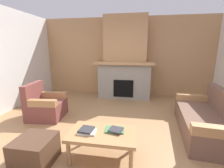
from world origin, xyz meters
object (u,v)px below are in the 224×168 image
at_px(couch, 207,120).
at_px(coffee_table, 102,135).
at_px(armchair, 45,106).
at_px(fireplace, 125,63).
at_px(ottoman, 35,151).

xyz_separation_m(couch, coffee_table, (-1.86, -1.02, 0.09)).
bearing_deg(coffee_table, armchair, 145.18).
xyz_separation_m(armchair, coffee_table, (1.70, -1.18, 0.08)).
bearing_deg(fireplace, couch, -50.19).
bearing_deg(couch, ottoman, -155.28).
xyz_separation_m(fireplace, armchair, (-1.75, -2.01, -0.87)).
bearing_deg(coffee_table, fireplace, 89.09).
relative_size(fireplace, ottoman, 5.19).
height_order(coffee_table, ottoman, coffee_table).
distance_m(couch, ottoman, 3.09).
xyz_separation_m(couch, armchair, (-3.56, 0.16, 0.01)).
distance_m(couch, coffee_table, 2.12).
distance_m(armchair, ottoman, 1.64).
height_order(armchair, ottoman, armchair).
bearing_deg(armchair, couch, -2.64).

